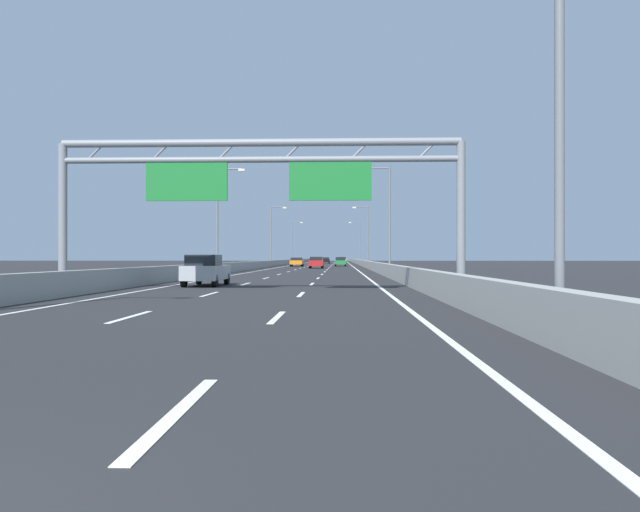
{
  "coord_description": "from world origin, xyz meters",
  "views": [
    {
      "loc": [
        3.34,
        -2.17,
        1.48
      ],
      "look_at": [
        0.52,
        81.3,
        1.59
      ],
      "focal_mm": 34.03,
      "sensor_mm": 36.0,
      "label": 1
    }
  ],
  "objects_px": {
    "green_car": "(341,262)",
    "silver_car": "(206,270)",
    "streetlamp_right_near": "(547,60)",
    "yellow_car": "(342,260)",
    "orange_car": "(297,262)",
    "sign_gantry": "(259,176)",
    "streetlamp_left_mid": "(220,213)",
    "streetlamp_left_far": "(272,232)",
    "streetlamp_left_distant": "(293,240)",
    "black_car": "(326,260)",
    "streetlamp_right_far": "(367,232)",
    "red_car": "(316,262)",
    "streetlamp_right_distant": "(359,240)",
    "streetlamp_right_mid": "(387,213)"
  },
  "relations": [
    {
      "from": "streetlamp_right_far",
      "to": "red_car",
      "type": "bearing_deg",
      "value": -112.56
    },
    {
      "from": "black_car",
      "to": "red_car",
      "type": "relative_size",
      "value": 0.98
    },
    {
      "from": "streetlamp_left_mid",
      "to": "yellow_car",
      "type": "height_order",
      "value": "streetlamp_left_mid"
    },
    {
      "from": "streetlamp_left_mid",
      "to": "orange_car",
      "type": "xyz_separation_m",
      "value": [
        4.05,
        39.57,
        -4.68
      ]
    },
    {
      "from": "streetlamp_left_distant",
      "to": "black_car",
      "type": "relative_size",
      "value": 2.3
    },
    {
      "from": "streetlamp_right_distant",
      "to": "yellow_car",
      "type": "bearing_deg",
      "value": -166.42
    },
    {
      "from": "streetlamp_right_near",
      "to": "streetlamp_right_mid",
      "type": "xyz_separation_m",
      "value": [
        0.0,
        41.69,
        0.0
      ]
    },
    {
      "from": "green_car",
      "to": "streetlamp_right_near",
      "type": "bearing_deg",
      "value": -87.16
    },
    {
      "from": "streetlamp_right_near",
      "to": "streetlamp_right_mid",
      "type": "distance_m",
      "value": 41.69
    },
    {
      "from": "streetlamp_right_far",
      "to": "black_car",
      "type": "bearing_deg",
      "value": 100.64
    },
    {
      "from": "sign_gantry",
      "to": "red_car",
      "type": "xyz_separation_m",
      "value": [
        0.23,
        53.2,
        -4.06
      ]
    },
    {
      "from": "red_car",
      "to": "orange_car",
      "type": "bearing_deg",
      "value": 103.33
    },
    {
      "from": "streetlamp_right_mid",
      "to": "orange_car",
      "type": "bearing_deg",
      "value": 105.37
    },
    {
      "from": "green_car",
      "to": "streetlamp_right_far",
      "type": "bearing_deg",
      "value": 5.43
    },
    {
      "from": "streetlamp_right_distant",
      "to": "red_car",
      "type": "relative_size",
      "value": 2.26
    },
    {
      "from": "streetlamp_right_near",
      "to": "yellow_car",
      "type": "xyz_separation_m",
      "value": [
        -3.69,
        124.18,
        -4.65
      ]
    },
    {
      "from": "streetlamp_right_mid",
      "to": "orange_car",
      "type": "xyz_separation_m",
      "value": [
        -10.88,
        39.57,
        -4.68
      ]
    },
    {
      "from": "streetlamp_right_near",
      "to": "streetlamp_right_mid",
      "type": "bearing_deg",
      "value": 90.0
    },
    {
      "from": "streetlamp_left_far",
      "to": "green_car",
      "type": "bearing_deg",
      "value": -2.07
    },
    {
      "from": "streetlamp_left_mid",
      "to": "streetlamp_right_far",
      "type": "bearing_deg",
      "value": 70.29
    },
    {
      "from": "orange_car",
      "to": "silver_car",
      "type": "relative_size",
      "value": 1.06
    },
    {
      "from": "streetlamp_left_distant",
      "to": "streetlamp_right_distant",
      "type": "bearing_deg",
      "value": 0.0
    },
    {
      "from": "silver_car",
      "to": "streetlamp_right_far",
      "type": "bearing_deg",
      "value": 80.46
    },
    {
      "from": "red_car",
      "to": "streetlamp_left_far",
      "type": "bearing_deg",
      "value": 113.77
    },
    {
      "from": "green_car",
      "to": "orange_car",
      "type": "distance_m",
      "value": 6.98
    },
    {
      "from": "streetlamp_right_near",
      "to": "streetlamp_left_far",
      "type": "bearing_deg",
      "value": 100.15
    },
    {
      "from": "streetlamp_left_far",
      "to": "streetlamp_right_distant",
      "type": "distance_m",
      "value": 44.28
    },
    {
      "from": "streetlamp_left_distant",
      "to": "streetlamp_right_distant",
      "type": "height_order",
      "value": "same"
    },
    {
      "from": "streetlamp_right_far",
      "to": "streetlamp_left_distant",
      "type": "xyz_separation_m",
      "value": [
        -14.93,
        41.69,
        0.0
      ]
    },
    {
      "from": "black_car",
      "to": "orange_car",
      "type": "height_order",
      "value": "black_car"
    },
    {
      "from": "sign_gantry",
      "to": "yellow_car",
      "type": "height_order",
      "value": "sign_gantry"
    },
    {
      "from": "orange_car",
      "to": "streetlamp_left_far",
      "type": "bearing_deg",
      "value": 152.35
    },
    {
      "from": "sign_gantry",
      "to": "streetlamp_right_far",
      "type": "distance_m",
      "value": 71.04
    },
    {
      "from": "black_car",
      "to": "sign_gantry",
      "type": "bearing_deg",
      "value": -90.01
    },
    {
      "from": "black_car",
      "to": "yellow_car",
      "type": "bearing_deg",
      "value": 16.13
    },
    {
      "from": "sign_gantry",
      "to": "orange_car",
      "type": "relative_size",
      "value": 3.83
    },
    {
      "from": "sign_gantry",
      "to": "streetlamp_left_mid",
      "type": "bearing_deg",
      "value": 104.43
    },
    {
      "from": "green_car",
      "to": "silver_car",
      "type": "height_order",
      "value": "silver_car"
    },
    {
      "from": "yellow_car",
      "to": "silver_car",
      "type": "xyz_separation_m",
      "value": [
        -7.26,
        -105.9,
        0.04
      ]
    },
    {
      "from": "streetlamp_left_mid",
      "to": "silver_car",
      "type": "bearing_deg",
      "value": -80.34
    },
    {
      "from": "orange_car",
      "to": "silver_car",
      "type": "bearing_deg",
      "value": -90.06
    },
    {
      "from": "streetlamp_right_near",
      "to": "orange_car",
      "type": "bearing_deg",
      "value": 97.63
    },
    {
      "from": "sign_gantry",
      "to": "silver_car",
      "type": "distance_m",
      "value": 7.69
    },
    {
      "from": "streetlamp_left_mid",
      "to": "streetlamp_left_far",
      "type": "xyz_separation_m",
      "value": [
        0.0,
        41.69,
        0.0
      ]
    },
    {
      "from": "streetlamp_right_near",
      "to": "orange_car",
      "type": "xyz_separation_m",
      "value": [
        -10.88,
        81.25,
        -4.68
      ]
    },
    {
      "from": "streetlamp_left_far",
      "to": "black_car",
      "type": "relative_size",
      "value": 2.3
    },
    {
      "from": "streetlamp_right_mid",
      "to": "streetlamp_right_distant",
      "type": "distance_m",
      "value": 83.38
    },
    {
      "from": "streetlamp_left_mid",
      "to": "silver_car",
      "type": "relative_size",
      "value": 2.27
    },
    {
      "from": "streetlamp_right_far",
      "to": "streetlamp_right_near",
      "type": "bearing_deg",
      "value": -90.0
    },
    {
      "from": "black_car",
      "to": "streetlamp_left_mid",
      "type": "bearing_deg",
      "value": -95.25
    }
  ]
}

